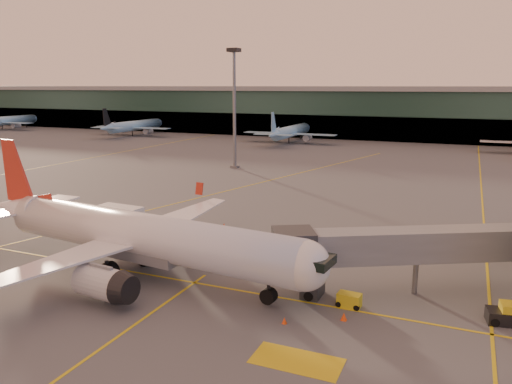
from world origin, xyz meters
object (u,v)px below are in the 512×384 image
at_px(main_airplane, 134,236).
at_px(pushback_tug, 509,316).
at_px(catering_truck, 120,222).
at_px(gpu_cart, 349,300).

distance_m(main_airplane, pushback_tug, 32.66).
xyz_separation_m(main_airplane, catering_truck, (-7.85, 7.81, -1.53)).
xyz_separation_m(main_airplane, gpu_cart, (20.45, 1.07, -3.39)).
relative_size(main_airplane, catering_truck, 7.17).
height_order(main_airplane, gpu_cart, main_airplane).
distance_m(catering_truck, gpu_cart, 29.15).
height_order(catering_truck, pushback_tug, catering_truck).
bearing_deg(main_airplane, catering_truck, 141.17).
bearing_deg(pushback_tug, main_airplane, 175.25).
bearing_deg(gpu_cart, pushback_tug, 12.59).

